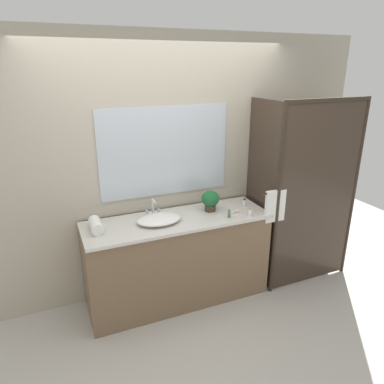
{
  "coord_description": "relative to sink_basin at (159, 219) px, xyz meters",
  "views": [
    {
      "loc": [
        -1.1,
        -2.93,
        2.28
      ],
      "look_at": [
        0.15,
        0.0,
        1.15
      ],
      "focal_mm": 33.27,
      "sensor_mm": 36.0,
      "label": 1
    }
  ],
  "objects": [
    {
      "name": "amenity_bottle_lotion",
      "position": [
        0.66,
        -0.15,
        0.01
      ],
      "size": [
        0.03,
        0.03,
        0.1
      ],
      "color": "#4C7056",
      "rests_on": "vanity_cabinet"
    },
    {
      "name": "rolled_towel_near_edge",
      "position": [
        -0.57,
        0.05,
        0.02
      ],
      "size": [
        0.11,
        0.24,
        0.11
      ],
      "primitive_type": "cylinder",
      "rotation": [
        1.57,
        0.0,
        -0.01
      ],
      "color": "white",
      "rests_on": "vanity_cabinet"
    },
    {
      "name": "sink_basin",
      "position": [
        0.0,
        0.0,
        0.0
      ],
      "size": [
        0.42,
        0.3,
        0.07
      ],
      "primitive_type": "ellipsoid",
      "color": "white",
      "rests_on": "vanity_cabinet"
    },
    {
      "name": "faucet",
      "position": [
        -0.0,
        0.18,
        0.02
      ],
      "size": [
        0.17,
        0.13,
        0.18
      ],
      "color": "silver",
      "rests_on": "vanity_cabinet"
    },
    {
      "name": "vanity_cabinet",
      "position": [
        0.19,
        0.03,
        -0.48
      ],
      "size": [
        1.8,
        0.58,
        0.9
      ],
      "color": "brown",
      "rests_on": "ground_plane"
    },
    {
      "name": "potted_plant",
      "position": [
        0.57,
        0.08,
        0.08
      ],
      "size": [
        0.18,
        0.18,
        0.21
      ],
      "color": "#473828",
      "rests_on": "vanity_cabinet"
    },
    {
      "name": "ground_plane",
      "position": [
        0.19,
        0.02,
        -0.93
      ],
      "size": [
        8.0,
        8.0,
        0.0
      ],
      "primitive_type": "plane",
      "color": "#B7B2A8"
    },
    {
      "name": "soap_dish",
      "position": [
        0.78,
        -0.08,
        -0.02
      ],
      "size": [
        0.1,
        0.07,
        0.04
      ],
      "color": "silver",
      "rests_on": "vanity_cabinet"
    },
    {
      "name": "amenity_bottle_shampoo",
      "position": [
        0.86,
        -0.2,
        0.0
      ],
      "size": [
        0.03,
        0.03,
        0.08
      ],
      "color": "white",
      "rests_on": "vanity_cabinet"
    },
    {
      "name": "amenity_bottle_conditioner",
      "position": [
        0.95,
        0.05,
        0.0
      ],
      "size": [
        0.03,
        0.03,
        0.08
      ],
      "color": "white",
      "rests_on": "vanity_cabinet"
    },
    {
      "name": "wall_back_with_mirror",
      "position": [
        0.19,
        0.36,
        0.37
      ],
      "size": [
        4.4,
        0.06,
        2.6
      ],
      "color": "#B2A893",
      "rests_on": "ground_plane"
    },
    {
      "name": "shower_enclosure",
      "position": [
        1.47,
        -0.17,
        0.09
      ],
      "size": [
        1.2,
        0.59,
        2.0
      ],
      "color": "#2D2319",
      "rests_on": "ground_plane"
    }
  ]
}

